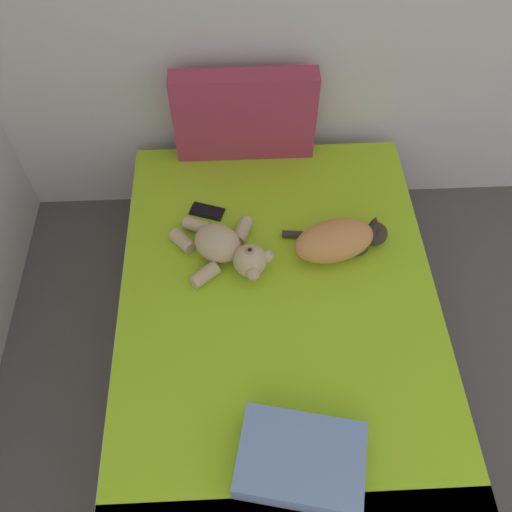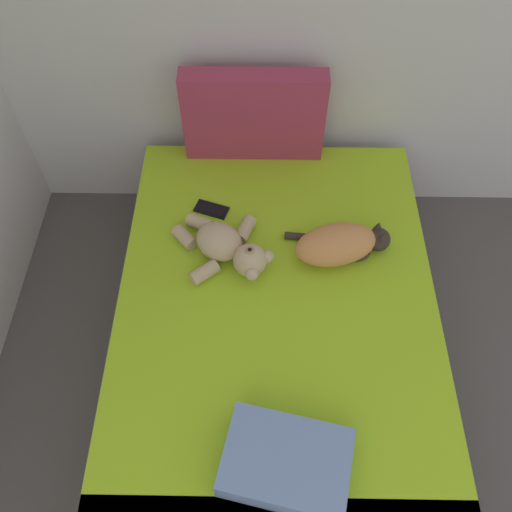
{
  "view_description": "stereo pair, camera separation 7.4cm",
  "coord_description": "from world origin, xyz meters",
  "px_view_note": "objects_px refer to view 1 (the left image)",
  "views": [
    {
      "loc": [
        1.13,
        1.98,
        2.31
      ],
      "look_at": [
        1.19,
        3.21,
        0.56
      ],
      "focal_mm": 37.78,
      "sensor_mm": 36.0,
      "label": 1
    },
    {
      "loc": [
        1.2,
        1.98,
        2.31
      ],
      "look_at": [
        1.19,
        3.21,
        0.56
      ],
      "focal_mm": 37.78,
      "sensor_mm": 36.0,
      "label": 2
    }
  ],
  "objects_px": {
    "cat": "(338,240)",
    "cell_phone": "(207,211)",
    "throw_pillow": "(301,460)",
    "teddy_bear": "(227,249)",
    "patterned_cushion": "(245,116)",
    "bed": "(278,341)"
  },
  "relations": [
    {
      "from": "cat",
      "to": "cell_phone",
      "type": "xyz_separation_m",
      "value": [
        -0.55,
        0.23,
        -0.07
      ]
    },
    {
      "from": "cell_phone",
      "to": "throw_pillow",
      "type": "bearing_deg",
      "value": -74.18
    },
    {
      "from": "teddy_bear",
      "to": "cell_phone",
      "type": "relative_size",
      "value": 2.67
    },
    {
      "from": "cat",
      "to": "teddy_bear",
      "type": "xyz_separation_m",
      "value": [
        -0.46,
        -0.02,
        -0.01
      ]
    },
    {
      "from": "cat",
      "to": "teddy_bear",
      "type": "bearing_deg",
      "value": -177.7
    },
    {
      "from": "patterned_cushion",
      "to": "teddy_bear",
      "type": "bearing_deg",
      "value": -98.75
    },
    {
      "from": "throw_pillow",
      "to": "bed",
      "type": "bearing_deg",
      "value": 92.21
    },
    {
      "from": "teddy_bear",
      "to": "bed",
      "type": "bearing_deg",
      "value": -53.87
    },
    {
      "from": "teddy_bear",
      "to": "throw_pillow",
      "type": "xyz_separation_m",
      "value": [
        0.22,
        -0.85,
        -0.01
      ]
    },
    {
      "from": "teddy_bear",
      "to": "cell_phone",
      "type": "bearing_deg",
      "value": 108.9
    },
    {
      "from": "bed",
      "to": "cell_phone",
      "type": "distance_m",
      "value": 0.65
    },
    {
      "from": "cat",
      "to": "cell_phone",
      "type": "relative_size",
      "value": 2.7
    },
    {
      "from": "teddy_bear",
      "to": "throw_pillow",
      "type": "distance_m",
      "value": 0.88
    },
    {
      "from": "bed",
      "to": "cat",
      "type": "height_order",
      "value": "cat"
    },
    {
      "from": "patterned_cushion",
      "to": "throw_pillow",
      "type": "height_order",
      "value": "patterned_cushion"
    },
    {
      "from": "cat",
      "to": "throw_pillow",
      "type": "distance_m",
      "value": 0.9
    },
    {
      "from": "teddy_bear",
      "to": "throw_pillow",
      "type": "relative_size",
      "value": 1.09
    },
    {
      "from": "bed",
      "to": "cat",
      "type": "relative_size",
      "value": 4.42
    },
    {
      "from": "cat",
      "to": "throw_pillow",
      "type": "height_order",
      "value": "cat"
    },
    {
      "from": "patterned_cushion",
      "to": "teddy_bear",
      "type": "height_order",
      "value": "patterned_cushion"
    },
    {
      "from": "patterned_cushion",
      "to": "cell_phone",
      "type": "bearing_deg",
      "value": -116.11
    },
    {
      "from": "bed",
      "to": "cat",
      "type": "xyz_separation_m",
      "value": [
        0.26,
        0.3,
        0.31
      ]
    }
  ]
}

